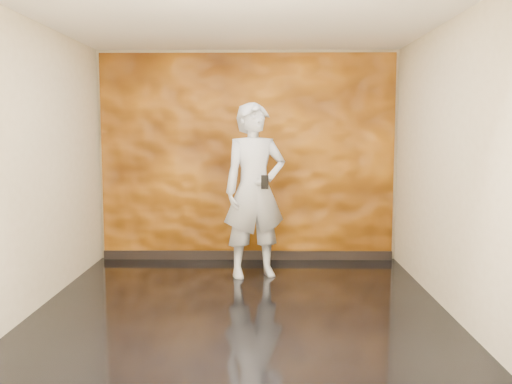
# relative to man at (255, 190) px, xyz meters

# --- Properties ---
(room) EXTENTS (4.02, 4.02, 2.81)m
(room) POSITION_rel_man_xyz_m (-0.11, -1.05, 0.36)
(room) COLOR black
(room) RESTS_ON ground
(feature_wall) EXTENTS (3.90, 0.06, 2.75)m
(feature_wall) POSITION_rel_man_xyz_m (-0.11, 0.91, 0.35)
(feature_wall) COLOR #C36F12
(feature_wall) RESTS_ON ground
(baseboard) EXTENTS (3.90, 0.04, 0.12)m
(baseboard) POSITION_rel_man_xyz_m (-0.11, 0.87, -0.97)
(baseboard) COLOR black
(baseboard) RESTS_ON ground
(man) EXTENTS (0.87, 0.70, 2.07)m
(man) POSITION_rel_man_xyz_m (0.00, 0.00, 0.00)
(man) COLOR #A2A9B3
(man) RESTS_ON ground
(phone) EXTENTS (0.09, 0.04, 0.16)m
(phone) POSITION_rel_man_xyz_m (0.12, -0.30, 0.13)
(phone) COLOR black
(phone) RESTS_ON man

